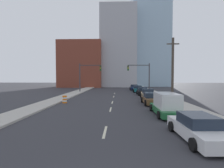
{
  "coord_description": "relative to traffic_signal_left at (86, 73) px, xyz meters",
  "views": [
    {
      "loc": [
        0.83,
        -2.58,
        3.35
      ],
      "look_at": [
        -0.25,
        25.95,
        2.2
      ],
      "focal_mm": 28.0,
      "sensor_mm": 36.0,
      "label": 1
    }
  ],
  "objects": [
    {
      "name": "traffic_barrel",
      "position": [
        0.2,
        -15.88,
        -3.64
      ],
      "size": [
        0.56,
        0.56,
        0.95
      ],
      "color": "orange",
      "rests_on": "ground"
    },
    {
      "name": "lane_stripe_at_8m",
      "position": [
        6.29,
        -27.41,
        -4.11
      ],
      "size": [
        0.16,
        2.4,
        0.01
      ],
      "primitive_type": "cube",
      "color": "beige",
      "rests_on": "ground"
    },
    {
      "name": "sidewalk_left",
      "position": [
        -1.76,
        8.75,
        -4.03
      ],
      "size": [
        2.63,
        88.18,
        0.17
      ],
      "color": "#ADA89E",
      "rests_on": "ground"
    },
    {
      "name": "building_office_center",
      "position": [
        6.95,
        27.85,
        9.42
      ],
      "size": [
        12.0,
        20.0,
        27.08
      ],
      "color": "#A8A8AD",
      "rests_on": "ground"
    },
    {
      "name": "sedan_brown",
      "position": [
        11.09,
        -16.39,
        -3.46
      ],
      "size": [
        2.06,
        4.61,
        1.43
      ],
      "rotation": [
        0.0,
        0.0,
        0.02
      ],
      "color": "brown",
      "rests_on": "ground"
    },
    {
      "name": "sedan_tan",
      "position": [
        11.66,
        -10.62,
        -3.44
      ],
      "size": [
        2.28,
        4.39,
        1.49
      ],
      "rotation": [
        0.0,
        0.0,
        -0.05
      ],
      "color": "tan",
      "rests_on": "ground"
    },
    {
      "name": "sedan_white",
      "position": [
        11.33,
        -28.56,
        -3.5
      ],
      "size": [
        2.15,
        4.75,
        1.36
      ],
      "rotation": [
        0.0,
        0.0,
        0.04
      ],
      "color": "silver",
      "rests_on": "ground"
    },
    {
      "name": "building_brick_left",
      "position": [
        -5.45,
        23.85,
        3.41
      ],
      "size": [
        14.0,
        16.0,
        15.05
      ],
      "color": "brown",
      "rests_on": "ground"
    },
    {
      "name": "sedan_navy",
      "position": [
        11.06,
        6.51,
        -3.47
      ],
      "size": [
        2.15,
        4.76,
        1.41
      ],
      "rotation": [
        0.0,
        0.0,
        0.01
      ],
      "color": "#141E47",
      "rests_on": "ground"
    },
    {
      "name": "building_glass_right",
      "position": [
        18.62,
        31.85,
        13.63
      ],
      "size": [
        13.0,
        20.0,
        35.49
      ],
      "color": "#99B7CC",
      "rests_on": "ground"
    },
    {
      "name": "sidewalk_right",
      "position": [
        14.34,
        8.75,
        -4.03
      ],
      "size": [
        2.63,
        88.18,
        0.17
      ],
      "color": "#ADA89E",
      "rests_on": "ground"
    },
    {
      "name": "lane_stripe_at_15m",
      "position": [
        6.29,
        -20.03,
        -4.11
      ],
      "size": [
        0.16,
        2.4,
        0.01
      ],
      "primitive_type": "cube",
      "color": "beige",
      "rests_on": "ground"
    },
    {
      "name": "box_truck_green",
      "position": [
        11.33,
        -22.51,
        -3.2
      ],
      "size": [
        2.22,
        5.29,
        1.94
      ],
      "rotation": [
        0.0,
        0.0,
        0.0
      ],
      "color": "#1E6033",
      "rests_on": "ground"
    },
    {
      "name": "traffic_signal_left",
      "position": [
        0.0,
        0.0,
        0.0
      ],
      "size": [
        4.85,
        0.35,
        6.3
      ],
      "color": "#38383D",
      "rests_on": "ground"
    },
    {
      "name": "sedan_teal",
      "position": [
        11.39,
        1.06,
        -3.45
      ],
      "size": [
        2.22,
        4.44,
        1.44
      ],
      "rotation": [
        0.0,
        0.0,
        -0.02
      ],
      "color": "#196B75",
      "rests_on": "ground"
    },
    {
      "name": "lane_stripe_at_27m",
      "position": [
        6.29,
        -8.27,
        -4.11
      ],
      "size": [
        0.16,
        2.4,
        0.01
      ],
      "primitive_type": "cube",
      "color": "beige",
      "rests_on": "ground"
    },
    {
      "name": "lane_stripe_at_33m",
      "position": [
        6.29,
        -2.26,
        -4.11
      ],
      "size": [
        0.16,
        2.4,
        0.01
      ],
      "primitive_type": "cube",
      "color": "beige",
      "rests_on": "ground"
    },
    {
      "name": "utility_pole_right_mid",
      "position": [
        14.23,
        -14.61,
        0.24
      ],
      "size": [
        1.6,
        0.32,
        8.48
      ],
      "color": "#473D33",
      "rests_on": "ground"
    },
    {
      "name": "lane_stripe_at_20m",
      "position": [
        6.29,
        -14.94,
        -4.11
      ],
      "size": [
        0.16,
        2.4,
        0.01
      ],
      "primitive_type": "cube",
      "color": "beige",
      "rests_on": "ground"
    },
    {
      "name": "traffic_signal_right",
      "position": [
        12.33,
        0.0,
        0.0
      ],
      "size": [
        4.85,
        0.35,
        6.3
      ],
      "color": "#38383D",
      "rests_on": "ground"
    },
    {
      "name": "sedan_black",
      "position": [
        11.6,
        -5.13,
        -3.44
      ],
      "size": [
        2.04,
        4.57,
        1.47
      ],
      "rotation": [
        0.0,
        0.0,
        0.01
      ],
      "color": "black",
      "rests_on": "ground"
    }
  ]
}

